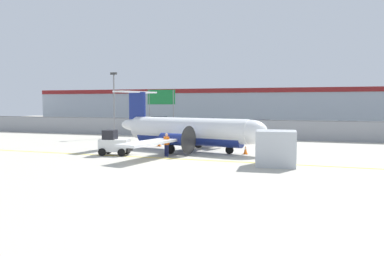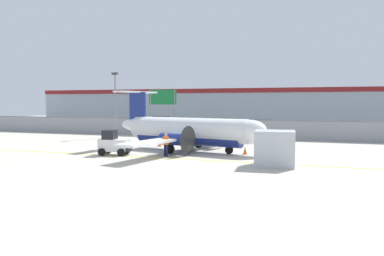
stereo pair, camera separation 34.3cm
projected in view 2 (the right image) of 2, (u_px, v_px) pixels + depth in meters
ground_plane at (165, 158)px, 26.37m from camera, size 140.00×140.00×0.01m
perimeter_fence at (221, 128)px, 41.41m from camera, size 98.00×0.10×2.10m
parking_lot_strip at (241, 130)px, 52.35m from camera, size 98.00×17.00×0.12m
background_building at (261, 106)px, 69.60m from camera, size 91.00×8.10×6.50m
commuter_airplane at (191, 131)px, 30.26m from camera, size 13.67×15.98×4.92m
baggage_tug at (114, 144)px, 28.07m from camera, size 2.47×1.68×1.88m
ground_crew_worker at (166, 143)px, 27.24m from camera, size 0.54×0.43×1.70m
cargo_container at (275, 148)px, 23.10m from camera, size 2.54×2.18×2.20m
traffic_cone_near_left at (160, 143)px, 33.66m from camera, size 0.36×0.36×0.64m
traffic_cone_near_right at (245, 150)px, 28.46m from camera, size 0.36×0.36×0.64m
parked_car_0 at (162, 121)px, 60.45m from camera, size 4.34×2.30×1.58m
parked_car_1 at (208, 124)px, 54.12m from camera, size 4.33×2.27×1.58m
parked_car_2 at (264, 125)px, 49.97m from camera, size 4.32×2.25×1.58m
parked_car_3 at (348, 127)px, 46.15m from camera, size 4.23×2.05×1.58m
apron_light_pole at (115, 99)px, 41.82m from camera, size 0.70×0.30×7.27m
highway_sign at (163, 101)px, 45.84m from camera, size 3.60×0.14×5.50m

